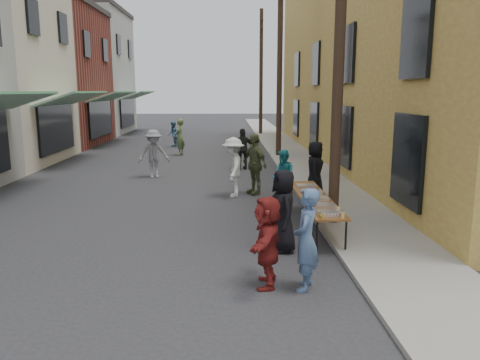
{
  "coord_description": "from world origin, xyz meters",
  "views": [
    {
      "loc": [
        1.71,
        -7.93,
        3.23
      ],
      "look_at": [
        2.01,
        2.17,
        1.3
      ],
      "focal_mm": 35.0,
      "sensor_mm": 36.0,
      "label": 1
    }
  ],
  "objects": [
    {
      "name": "passerby_left",
      "position": [
        -1.01,
        9.6,
        0.9
      ],
      "size": [
        1.32,
        1.0,
        1.81
      ],
      "primitive_type": "imported",
      "rotation": [
        0.0,
        0.0,
        0.32
      ],
      "color": "gray",
      "rests_on": "ground"
    },
    {
      "name": "guest_front_d",
      "position": [
        1.93,
        6.26,
        0.92
      ],
      "size": [
        0.73,
        1.21,
        1.84
      ],
      "primitive_type": "imported",
      "rotation": [
        0.0,
        0.0,
        -1.61
      ],
      "color": "silver",
      "rests_on": "ground"
    },
    {
      "name": "server",
      "position": [
        4.35,
        5.7,
        0.93
      ],
      "size": [
        0.74,
        0.93,
        1.67
      ],
      "primitive_type": "imported",
      "rotation": [
        0.0,
        0.0,
        1.28
      ],
      "color": "black",
      "rests_on": "sidewalk"
    },
    {
      "name": "utility_pole_far",
      "position": [
        4.3,
        27.0,
        4.5
      ],
      "size": [
        0.26,
        0.26,
        9.0
      ],
      "primitive_type": "cylinder",
      "color": "#2D2116",
      "rests_on": "ground"
    },
    {
      "name": "cup_stack",
      "position": [
        4.0,
        0.93,
        0.81
      ],
      "size": [
        0.08,
        0.08,
        0.12
      ],
      "primitive_type": "cylinder",
      "color": "tan",
      "rests_on": "serving_table"
    },
    {
      "name": "utility_pole_near",
      "position": [
        4.3,
        3.0,
        4.5
      ],
      "size": [
        0.26,
        0.26,
        9.0
      ],
      "primitive_type": "cylinder",
      "color": "#2D2116",
      "rests_on": "ground"
    },
    {
      "name": "guest_queue_back",
      "position": [
        2.38,
        -0.52,
        0.77
      ],
      "size": [
        0.67,
        1.49,
        1.55
      ],
      "primitive_type": "imported",
      "rotation": [
        0.0,
        0.0,
        -1.72
      ],
      "color": "maroon",
      "rests_on": "ground"
    },
    {
      "name": "sidewalk",
      "position": [
        5.0,
        15.0,
        0.05
      ],
      "size": [
        2.2,
        60.0,
        0.1
      ],
      "primitive_type": "cube",
      "color": "gray",
      "rests_on": "ground"
    },
    {
      "name": "guest_front_e",
      "position": [
        2.6,
        6.6,
        0.96
      ],
      "size": [
        1.01,
        1.2,
        1.93
      ],
      "primitive_type": "imported",
      "rotation": [
        0.0,
        0.0,
        -0.99
      ],
      "color": "#525B34",
      "rests_on": "ground"
    },
    {
      "name": "guest_front_a",
      "position": [
        2.86,
        1.2,
        0.85
      ],
      "size": [
        0.68,
        0.91,
        1.69
      ],
      "primitive_type": "imported",
      "rotation": [
        0.0,
        0.0,
        -1.39
      ],
      "color": "black",
      "rests_on": "ground"
    },
    {
      "name": "catering_tray_foil_d",
      "position": [
        3.8,
        3.23,
        0.79
      ],
      "size": [
        0.5,
        0.33,
        0.08
      ],
      "primitive_type": "cube",
      "color": "#B2B2B7",
      "rests_on": "serving_table"
    },
    {
      "name": "catering_tray_buns_end",
      "position": [
        3.8,
        3.93,
        0.79
      ],
      "size": [
        0.5,
        0.33,
        0.08
      ],
      "primitive_type": "cube",
      "color": "tan",
      "rests_on": "serving_table"
    },
    {
      "name": "ground",
      "position": [
        0.0,
        0.0,
        0.0
      ],
      "size": [
        120.0,
        120.0,
        0.0
      ],
      "primitive_type": "plane",
      "color": "#28282B",
      "rests_on": "ground"
    },
    {
      "name": "serving_table",
      "position": [
        3.8,
        2.83,
        0.71
      ],
      "size": [
        0.7,
        4.0,
        0.75
      ],
      "color": "brown",
      "rests_on": "ground"
    },
    {
      "name": "catering_tray_sausage",
      "position": [
        3.8,
        1.18,
        0.79
      ],
      "size": [
        0.5,
        0.33,
        0.08
      ],
      "primitive_type": "cube",
      "color": "maroon",
      "rests_on": "serving_table"
    },
    {
      "name": "passerby_right",
      "position": [
        -0.63,
        15.8,
        0.93
      ],
      "size": [
        0.59,
        0.76,
        1.85
      ],
      "primitive_type": "imported",
      "rotation": [
        0.0,
        0.0,
        4.47
      ],
      "color": "#5C6F40",
      "rests_on": "ground"
    },
    {
      "name": "catering_tray_buns",
      "position": [
        3.8,
        2.53,
        0.79
      ],
      "size": [
        0.5,
        0.33,
        0.08
      ],
      "primitive_type": "cube",
      "color": "tan",
      "rests_on": "serving_table"
    },
    {
      "name": "building_ochre",
      "position": [
        11.1,
        14.0,
        5.0
      ],
      "size": [
        10.0,
        28.0,
        10.0
      ],
      "primitive_type": "cube",
      "color": "#B07E3F",
      "rests_on": "ground"
    },
    {
      "name": "catering_tray_foil_b",
      "position": [
        3.8,
        1.83,
        0.79
      ],
      "size": [
        0.5,
        0.33,
        0.08
      ],
      "primitive_type": "cube",
      "color": "#B2B2B7",
      "rests_on": "serving_table"
    },
    {
      "name": "guest_front_b",
      "position": [
        3.0,
        -0.68,
        0.85
      ],
      "size": [
        0.58,
        0.72,
        1.7
      ],
      "primitive_type": "imported",
      "rotation": [
        0.0,
        0.0,
        -1.89
      ],
      "color": "#456086",
      "rests_on": "ground"
    },
    {
      "name": "guest_front_c",
      "position": [
        3.4,
        5.64,
        0.76
      ],
      "size": [
        0.78,
        0.89,
        1.53
      ],
      "primitive_type": "imported",
      "rotation": [
        0.0,
        0.0,
        -1.25
      ],
      "color": "teal",
      "rests_on": "ground"
    },
    {
      "name": "passerby_mid",
      "position": [
        2.41,
        11.35,
        0.85
      ],
      "size": [
        1.07,
        0.65,
        1.71
      ],
      "primitive_type": "imported",
      "rotation": [
        0.0,
        0.0,
        3.39
      ],
      "color": "black",
      "rests_on": "ground"
    },
    {
      "name": "condiment_jar_c",
      "position": [
        3.58,
        1.08,
        0.79
      ],
      "size": [
        0.07,
        0.07,
        0.08
      ],
      "primitive_type": "cylinder",
      "color": "#A57F26",
      "rests_on": "serving_table"
    },
    {
      "name": "condiment_jar_a",
      "position": [
        3.58,
        0.88,
        0.79
      ],
      "size": [
        0.07,
        0.07,
        0.08
      ],
      "primitive_type": "cylinder",
      "color": "#A57F26",
      "rests_on": "serving_table"
    },
    {
      "name": "utility_pole_mid",
      "position": [
        4.3,
        15.0,
        4.5
      ],
      "size": [
        0.26,
        0.26,
        9.0
      ],
      "primitive_type": "cylinder",
      "color": "#2D2116",
      "rests_on": "ground"
    },
    {
      "name": "passerby_far",
      "position": [
        -1.36,
        19.36,
        0.75
      ],
      "size": [
        0.72,
        0.84,
        1.5
      ],
      "primitive_type": "imported",
      "rotation": [
        0.0,
        0.0,
        4.95
      ],
      "color": "teal",
      "rests_on": "ground"
    },
    {
      "name": "condiment_jar_b",
      "position": [
        3.58,
        0.98,
        0.79
      ],
      "size": [
        0.07,
        0.07,
        0.08
      ],
      "primitive_type": "cylinder",
      "color": "#A57F26",
      "rests_on": "serving_table"
    }
  ]
}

